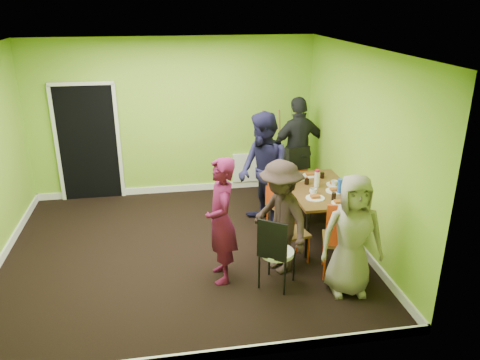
# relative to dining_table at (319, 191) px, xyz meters

# --- Properties ---
(ground) EXTENTS (5.00, 5.00, 0.00)m
(ground) POSITION_rel_dining_table_xyz_m (-2.05, -0.21, -0.70)
(ground) COLOR black
(ground) RESTS_ON ground
(room_walls) EXTENTS (5.04, 4.54, 2.82)m
(room_walls) POSITION_rel_dining_table_xyz_m (-2.07, -0.16, 0.29)
(room_walls) COLOR #89C131
(room_walls) RESTS_ON ground
(dining_table) EXTENTS (0.90, 1.50, 0.75)m
(dining_table) POSITION_rel_dining_table_xyz_m (0.00, 0.00, 0.00)
(dining_table) COLOR black
(dining_table) RESTS_ON ground
(chair_left_far) EXTENTS (0.48, 0.48, 0.89)m
(chair_left_far) POSITION_rel_dining_table_xyz_m (-0.59, 0.17, -0.20)
(chair_left_far) COLOR #E74515
(chair_left_far) RESTS_ON ground
(chair_left_near) EXTENTS (0.45, 0.44, 0.89)m
(chair_left_near) POSITION_rel_dining_table_xyz_m (-0.66, -0.73, -0.19)
(chair_left_near) COLOR #E74515
(chair_left_near) RESTS_ON ground
(chair_back_end) EXTENTS (0.52, 0.57, 1.01)m
(chair_back_end) POSITION_rel_dining_table_xyz_m (0.03, 1.17, 0.02)
(chair_back_end) COLOR #E74515
(chair_back_end) RESTS_ON ground
(chair_front_end) EXTENTS (0.55, 0.55, 1.07)m
(chair_front_end) POSITION_rel_dining_table_xyz_m (-0.12, -1.22, -0.10)
(chair_front_end) COLOR #E74515
(chair_front_end) RESTS_ON ground
(chair_bentwood) EXTENTS (0.52, 0.52, 0.96)m
(chair_bentwood) POSITION_rel_dining_table_xyz_m (-0.99, -1.31, -0.16)
(chair_bentwood) COLOR black
(chair_bentwood) RESTS_ON ground
(easel) EXTENTS (0.64, 0.61, 1.61)m
(easel) POSITION_rel_dining_table_xyz_m (-0.24, 1.61, 0.10)
(easel) COLOR brown
(easel) RESTS_ON ground
(plate_near_left) EXTENTS (0.23, 0.23, 0.01)m
(plate_near_left) POSITION_rel_dining_table_xyz_m (-0.21, 0.41, 0.06)
(plate_near_left) COLOR white
(plate_near_left) RESTS_ON dining_table
(plate_near_right) EXTENTS (0.27, 0.27, 0.01)m
(plate_near_right) POSITION_rel_dining_table_xyz_m (-0.19, -0.37, 0.06)
(plate_near_right) COLOR white
(plate_near_right) RESTS_ON dining_table
(plate_far_back) EXTENTS (0.24, 0.24, 0.01)m
(plate_far_back) POSITION_rel_dining_table_xyz_m (0.02, 0.52, 0.06)
(plate_far_back) COLOR white
(plate_far_back) RESTS_ON dining_table
(plate_far_front) EXTENTS (0.22, 0.22, 0.01)m
(plate_far_front) POSITION_rel_dining_table_xyz_m (0.08, -0.59, 0.06)
(plate_far_front) COLOR white
(plate_far_front) RESTS_ON dining_table
(plate_wall_back) EXTENTS (0.26, 0.26, 0.01)m
(plate_wall_back) POSITION_rel_dining_table_xyz_m (0.26, 0.07, 0.06)
(plate_wall_back) COLOR white
(plate_wall_back) RESTS_ON dining_table
(plate_wall_front) EXTENTS (0.26, 0.26, 0.01)m
(plate_wall_front) POSITION_rel_dining_table_xyz_m (0.17, -0.16, 0.06)
(plate_wall_front) COLOR white
(plate_wall_front) RESTS_ON dining_table
(thermos) EXTENTS (0.08, 0.08, 0.24)m
(thermos) POSITION_rel_dining_table_xyz_m (-0.03, 0.05, 0.17)
(thermos) COLOR white
(thermos) RESTS_ON dining_table
(blue_bottle) EXTENTS (0.08, 0.08, 0.22)m
(blue_bottle) POSITION_rel_dining_table_xyz_m (0.22, -0.25, 0.16)
(blue_bottle) COLOR blue
(blue_bottle) RESTS_ON dining_table
(orange_bottle) EXTENTS (0.04, 0.04, 0.09)m
(orange_bottle) POSITION_rel_dining_table_xyz_m (-0.13, 0.24, 0.10)
(orange_bottle) COLOR #E74515
(orange_bottle) RESTS_ON dining_table
(glass_mid) EXTENTS (0.07, 0.07, 0.08)m
(glass_mid) POSITION_rel_dining_table_xyz_m (-0.15, 0.18, 0.10)
(glass_mid) COLOR black
(glass_mid) RESTS_ON dining_table
(glass_back) EXTENTS (0.07, 0.07, 0.09)m
(glass_back) POSITION_rel_dining_table_xyz_m (0.17, 0.38, 0.10)
(glass_back) COLOR black
(glass_back) RESTS_ON dining_table
(glass_front) EXTENTS (0.06, 0.06, 0.10)m
(glass_front) POSITION_rel_dining_table_xyz_m (0.05, -0.46, 0.11)
(glass_front) COLOR black
(glass_front) RESTS_ON dining_table
(cup_a) EXTENTS (0.11, 0.11, 0.09)m
(cup_a) POSITION_rel_dining_table_xyz_m (-0.17, -0.22, 0.10)
(cup_a) COLOR white
(cup_a) RESTS_ON dining_table
(cup_b) EXTENTS (0.10, 0.10, 0.09)m
(cup_b) POSITION_rel_dining_table_xyz_m (0.23, 0.02, 0.10)
(cup_b) COLOR white
(cup_b) RESTS_ON dining_table
(person_standing) EXTENTS (0.41, 0.61, 1.63)m
(person_standing) POSITION_rel_dining_table_xyz_m (-1.61, -0.98, 0.12)
(person_standing) COLOR #5A0F38
(person_standing) RESTS_ON ground
(person_left_far) EXTENTS (0.89, 1.04, 1.84)m
(person_left_far) POSITION_rel_dining_table_xyz_m (-0.79, 0.35, 0.22)
(person_left_far) COLOR #181639
(person_left_far) RESTS_ON ground
(person_left_near) EXTENTS (0.91, 1.13, 1.53)m
(person_left_near) POSITION_rel_dining_table_xyz_m (-0.83, -0.90, 0.07)
(person_left_near) COLOR #2D201E
(person_left_near) RESTS_ON ground
(person_back_end) EXTENTS (1.15, 0.67, 1.84)m
(person_back_end) POSITION_rel_dining_table_xyz_m (0.06, 1.38, 0.22)
(person_back_end) COLOR black
(person_back_end) RESTS_ON ground
(person_front_end) EXTENTS (0.80, 0.57, 1.52)m
(person_front_end) POSITION_rel_dining_table_xyz_m (-0.12, -1.53, 0.07)
(person_front_end) COLOR gray
(person_front_end) RESTS_ON ground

